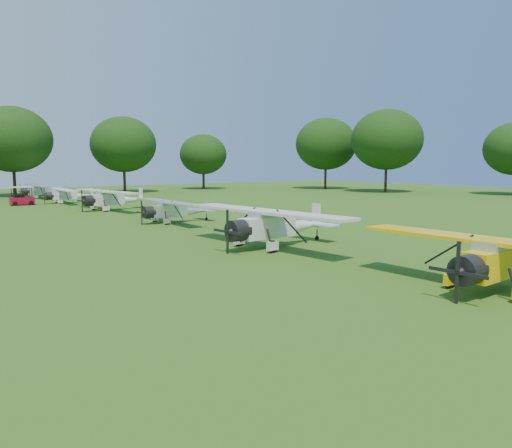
{
  "coord_description": "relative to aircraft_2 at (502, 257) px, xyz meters",
  "views": [
    {
      "loc": [
        -17.52,
        -21.93,
        4.82
      ],
      "look_at": [
        -0.82,
        0.33,
        1.4
      ],
      "focal_mm": 35.0,
      "sensor_mm": 36.0,
      "label": 1
    }
  ],
  "objects": [
    {
      "name": "ground",
      "position": [
        -1.19,
        12.61,
        -1.27
      ],
      "size": [
        160.0,
        160.0,
        0.0
      ],
      "primitive_type": "plane",
      "color": "#304F13",
      "rests_on": "ground"
    },
    {
      "name": "tree_belt",
      "position": [
        2.38,
        12.77,
        6.76
      ],
      "size": [
        137.36,
        130.27,
        14.52
      ],
      "color": "black",
      "rests_on": "ground"
    },
    {
      "name": "aircraft_2",
      "position": [
        0.0,
        0.0,
        0.0
      ],
      "size": [
        6.93,
        11.02,
        2.18
      ],
      "rotation": [
        0.0,
        0.0,
        0.03
      ],
      "color": "yellow",
      "rests_on": "ground"
    },
    {
      "name": "aircraft_3",
      "position": [
        -0.77,
        12.83,
        0.11
      ],
      "size": [
        7.55,
        12.03,
        2.36
      ],
      "rotation": [
        0.0,
        0.0,
        0.08
      ],
      "color": "silver",
      "rests_on": "ground"
    },
    {
      "name": "aircraft_4",
      "position": [
        0.14,
        26.9,
        -0.15
      ],
      "size": [
        6.11,
        9.7,
        1.92
      ],
      "rotation": [
        0.0,
        0.0,
        -0.02
      ],
      "color": "silver",
      "rests_on": "ground"
    },
    {
      "name": "aircraft_5",
      "position": [
        0.1,
        40.35,
        0.01
      ],
      "size": [
        7.05,
        11.2,
        2.2
      ],
      "rotation": [
        0.0,
        0.0,
        0.12
      ],
      "color": "silver",
      "rests_on": "ground"
    },
    {
      "name": "aircraft_6",
      "position": [
        -0.84,
        52.19,
        -0.19
      ],
      "size": [
        5.88,
        9.37,
        1.84
      ],
      "rotation": [
        0.0,
        0.0,
        -0.06
      ],
      "color": "silver",
      "rests_on": "ground"
    },
    {
      "name": "aircraft_7",
      "position": [
        -1.07,
        62.84,
        -0.11
      ],
      "size": [
        6.33,
        10.05,
        1.99
      ],
      "rotation": [
        0.0,
        0.0,
        -0.02
      ],
      "color": "silver",
      "rests_on": "ground"
    },
    {
      "name": "golf_cart",
      "position": [
        -6.03,
        52.35,
        -0.56
      ],
      "size": [
        2.53,
        1.62,
        2.11
      ],
      "rotation": [
        0.0,
        0.0,
        -0.02
      ],
      "color": "maroon",
      "rests_on": "ground"
    }
  ]
}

